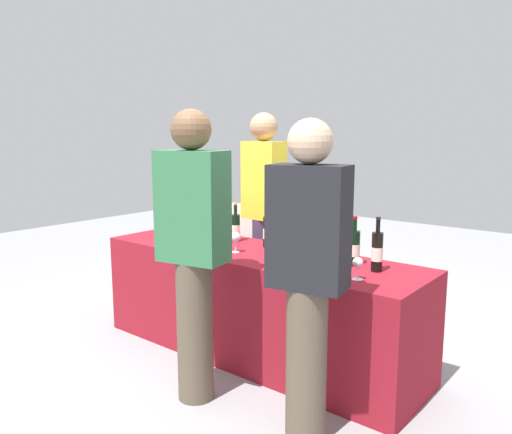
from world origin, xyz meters
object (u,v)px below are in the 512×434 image
(wine_glass_0, at_px, (179,230))
(wine_glass_1, at_px, (235,238))
(wine_bottle_3, at_px, (236,227))
(guest_0, at_px, (193,246))
(wine_bottle_4, at_px, (267,231))
(menu_board, at_px, (240,254))
(wine_glass_2, at_px, (286,246))
(wine_bottle_1, at_px, (197,221))
(wine_bottle_2, at_px, (201,225))
(wine_bottle_5, at_px, (354,248))
(wine_glass_3, at_px, (336,258))
(wine_glass_4, at_px, (358,264))
(wine_bottle_6, at_px, (377,251))
(wine_bottle_0, at_px, (183,220))
(ice_bucket, at_px, (172,225))
(guest_1, at_px, (308,271))
(server_pouring, at_px, (263,205))

(wine_glass_0, xyz_separation_m, wine_glass_1, (0.52, 0.05, -0.00))
(wine_bottle_3, distance_m, guest_0, 1.01)
(wine_bottle_4, bearing_deg, menu_board, 142.43)
(wine_glass_2, bearing_deg, wine_bottle_1, 167.85)
(menu_board, bearing_deg, wine_bottle_1, -91.06)
(wine_bottle_2, distance_m, wine_bottle_3, 0.29)
(wine_bottle_5, distance_m, wine_glass_2, 0.43)
(menu_board, bearing_deg, wine_glass_3, -41.33)
(wine_glass_3, relative_size, guest_0, 0.08)
(wine_bottle_1, bearing_deg, wine_glass_1, -21.27)
(wine_bottle_4, relative_size, wine_glass_4, 2.42)
(wine_bottle_6, distance_m, wine_glass_1, 1.00)
(wine_glass_2, bearing_deg, wine_bottle_4, 143.76)
(wine_bottle_1, height_order, wine_glass_4, wine_bottle_1)
(wine_bottle_0, relative_size, ice_bucket, 1.33)
(wine_bottle_5, height_order, wine_glass_0, wine_bottle_5)
(wine_bottle_0, xyz_separation_m, wine_bottle_2, (0.30, -0.08, 0.00))
(wine_bottle_5, bearing_deg, wine_glass_1, -165.66)
(wine_glass_2, relative_size, menu_board, 0.16)
(wine_glass_1, bearing_deg, wine_glass_2, 2.72)
(wine_bottle_1, relative_size, wine_bottle_3, 1.11)
(wine_glass_4, relative_size, menu_board, 0.14)
(wine_bottle_2, height_order, wine_bottle_4, wine_bottle_2)
(wine_bottle_6, relative_size, wine_glass_3, 2.48)
(menu_board, bearing_deg, wine_bottle_4, -48.11)
(wine_bottle_0, height_order, wine_bottle_2, wine_bottle_2)
(wine_glass_3, height_order, menu_board, menu_board)
(wine_glass_4, bearing_deg, wine_bottle_6, 88.91)
(guest_0, bearing_deg, guest_1, -5.71)
(wine_bottle_3, xyz_separation_m, server_pouring, (-0.07, 0.44, 0.12))
(wine_bottle_6, xyz_separation_m, ice_bucket, (-1.75, -0.08, -0.02))
(wine_bottle_6, distance_m, server_pouring, 1.43)
(guest_0, bearing_deg, wine_bottle_0, 128.47)
(wine_glass_2, relative_size, guest_0, 0.08)
(wine_bottle_4, distance_m, wine_glass_0, 0.67)
(wine_bottle_5, bearing_deg, wine_bottle_6, -13.13)
(wine_bottle_3, xyz_separation_m, guest_0, (0.46, -0.90, 0.08))
(wine_bottle_1, relative_size, wine_glass_1, 2.29)
(wine_bottle_0, distance_m, wine_glass_0, 0.43)
(guest_1, bearing_deg, wine_bottle_1, 142.26)
(wine_bottle_1, height_order, menu_board, wine_bottle_1)
(wine_glass_0, height_order, server_pouring, server_pouring)
(wine_bottle_0, distance_m, wine_glass_1, 0.86)
(ice_bucket, bearing_deg, guest_1, -20.21)
(wine_bottle_3, height_order, wine_bottle_4, wine_bottle_4)
(ice_bucket, xyz_separation_m, guest_1, (1.71, -0.63, 0.05))
(wine_bottle_4, xyz_separation_m, menu_board, (-0.81, 0.62, -0.41))
(wine_bottle_0, bearing_deg, guest_1, -24.37)
(wine_bottle_1, bearing_deg, ice_bucket, -127.82)
(wine_bottle_3, relative_size, wine_glass_4, 2.28)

